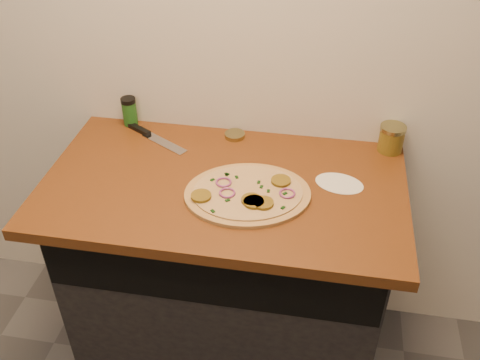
% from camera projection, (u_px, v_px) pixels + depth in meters
% --- Properties ---
extents(cabinet, '(1.10, 0.60, 0.86)m').
position_uv_depth(cabinet, '(227.00, 273.00, 2.08)').
color(cabinet, black).
rests_on(cabinet, ground).
extents(countertop, '(1.20, 0.70, 0.04)m').
position_uv_depth(countertop, '(224.00, 186.00, 1.78)').
color(countertop, brown).
rests_on(countertop, cabinet).
extents(pizza, '(0.47, 0.47, 0.03)m').
position_uv_depth(pizza, '(248.00, 193.00, 1.70)').
color(pizza, tan).
rests_on(pizza, countertop).
extents(chefs_knife, '(0.27, 0.17, 0.02)m').
position_uv_depth(chefs_knife, '(151.00, 136.00, 1.99)').
color(chefs_knife, '#B7BAC1').
rests_on(chefs_knife, countertop).
extents(mason_jar_lid, '(0.09, 0.09, 0.02)m').
position_uv_depth(mason_jar_lid, '(235.00, 135.00, 1.99)').
color(mason_jar_lid, '#908853').
rests_on(mason_jar_lid, countertop).
extents(salsa_jar, '(0.09, 0.09, 0.10)m').
position_uv_depth(salsa_jar, '(391.00, 138.00, 1.89)').
color(salsa_jar, '#A73010').
rests_on(salsa_jar, countertop).
extents(spice_shaker, '(0.06, 0.06, 0.11)m').
position_uv_depth(spice_shaker, '(130.00, 111.00, 2.03)').
color(spice_shaker, '#1E5A1C').
rests_on(spice_shaker, countertop).
extents(flour_spill, '(0.19, 0.19, 0.00)m').
position_uv_depth(flour_spill, '(339.00, 183.00, 1.76)').
color(flour_spill, silver).
rests_on(flour_spill, countertop).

